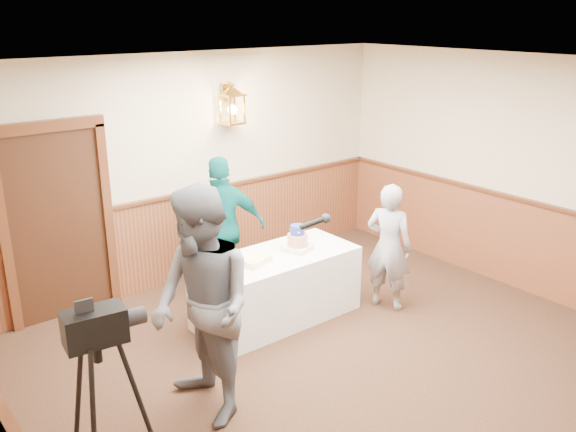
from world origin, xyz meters
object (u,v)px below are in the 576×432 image
Objects in this scene: display_table at (277,287)px; sheet_cake_yellow at (254,260)px; tiered_cake at (298,240)px; tv_camera_rig at (106,427)px; sheet_cake_green at (222,262)px; interviewer at (202,307)px; baker at (389,247)px; assistant_p at (223,228)px.

display_table is 5.61× the size of sheet_cake_yellow.
tiered_cake is 3.19m from tv_camera_rig.
interviewer reaches higher than sheet_cake_green.
tiered_cake is at bearing -9.83° from sheet_cake_green.
baker is at bearing -21.23° from sheet_cake_green.
sheet_cake_yellow is 0.89m from assistant_p.
assistant_p is (1.36, 1.82, -0.14)m from interviewer.
tv_camera_rig is (-2.55, -1.49, 0.31)m from display_table.
baker is at bearing -31.03° from tiered_cake.
display_table is 0.74m from sheet_cake_green.
tv_camera_rig reaches higher than tiered_cake.
sheet_cake_yellow is at bearing 40.57° from tv_camera_rig.
sheet_cake_yellow is 0.33m from sheet_cake_green.
tv_camera_rig is at bearing -140.09° from sheet_cake_green.
sheet_cake_yellow is (-0.31, -0.02, 0.41)m from display_table.
sheet_cake_yellow is 0.21× the size of tv_camera_rig.
tiered_cake is 0.18× the size of interviewer.
sheet_cake_yellow is (-0.58, 0.00, -0.08)m from tiered_cake.
sheet_cake_green is at bearing 47.10° from tv_camera_rig.
baker is (1.77, -0.69, -0.05)m from sheet_cake_green.
baker reaches higher than display_table.
interviewer is at bearing -147.11° from display_table.
sheet_cake_green is 0.20× the size of tv_camera_rig.
sheet_cake_yellow is 0.19× the size of assistant_p.
display_table is at bearing 122.12° from assistant_p.
interviewer is at bearing -141.39° from sheet_cake_yellow.
tiered_cake is 1.04m from baker.
sheet_cake_yellow is at bearing 179.79° from tiered_cake.
display_table is 0.56m from tiered_cake.
baker is at bearing 102.96° from interviewer.
sheet_cake_green is at bearing 47.48° from baker.
tiered_cake is at bearing 37.68° from baker.
interviewer reaches higher than display_table.
assistant_p is 1.11× the size of tv_camera_rig.
tv_camera_rig is at bearing -152.43° from tiered_cake.
assistant_p reaches higher than sheet_cake_yellow.
tiered_cake is 0.23× the size of tv_camera_rig.
sheet_cake_green reaches higher than sheet_cake_yellow.
tiered_cake reaches higher than display_table.
display_table is 1.34m from baker.
tiered_cake is (0.28, -0.02, 0.49)m from display_table.
sheet_cake_yellow is 2.68m from tv_camera_rig.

